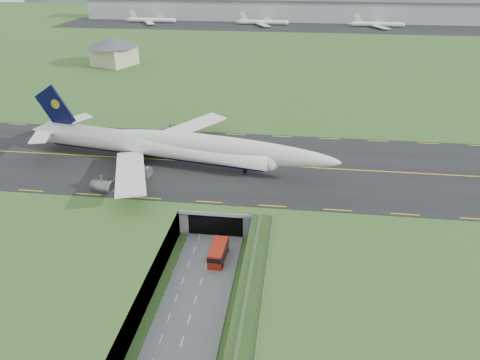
# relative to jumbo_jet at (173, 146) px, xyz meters

# --- Properties ---
(ground) EXTENTS (900.00, 900.00, 0.00)m
(ground) POSITION_rel_jumbo_jet_xyz_m (14.84, -30.94, -11.04)
(ground) COLOR #365D25
(ground) RESTS_ON ground
(airfield_deck) EXTENTS (800.00, 800.00, 6.00)m
(airfield_deck) POSITION_rel_jumbo_jet_xyz_m (14.84, -30.94, -8.04)
(airfield_deck) COLOR gray
(airfield_deck) RESTS_ON ground
(trench_road) EXTENTS (12.00, 75.00, 0.20)m
(trench_road) POSITION_rel_jumbo_jet_xyz_m (14.84, -38.44, -10.94)
(trench_road) COLOR slate
(trench_road) RESTS_ON ground
(taxiway) EXTENTS (800.00, 44.00, 0.18)m
(taxiway) POSITION_rel_jumbo_jet_xyz_m (14.84, 2.06, -4.95)
(taxiway) COLOR black
(taxiway) RESTS_ON airfield_deck
(tunnel_portal) EXTENTS (17.00, 22.30, 6.00)m
(tunnel_portal) POSITION_rel_jumbo_jet_xyz_m (14.84, -14.23, -7.71)
(tunnel_portal) COLOR gray
(tunnel_portal) RESTS_ON ground
(guideway) EXTENTS (3.00, 53.00, 7.05)m
(guideway) POSITION_rel_jumbo_jet_xyz_m (25.84, -50.05, -5.72)
(guideway) COLOR #A8A8A3
(guideway) RESTS_ON ground
(jumbo_jet) EXTENTS (85.53, 55.93, 18.80)m
(jumbo_jet) POSITION_rel_jumbo_jet_xyz_m (0.00, 0.00, 0.00)
(jumbo_jet) COLOR white
(jumbo_jet) RESTS_ON ground
(shuttle_tram) EXTENTS (3.25, 7.88, 3.17)m
(shuttle_tram) POSITION_rel_jumbo_jet_xyz_m (16.85, -31.39, -9.30)
(shuttle_tram) COLOR red
(shuttle_tram) RESTS_ON ground
(service_building) EXTENTS (31.09, 31.09, 13.00)m
(service_building) POSITION_rel_jumbo_jet_xyz_m (-56.90, 107.73, 2.66)
(service_building) COLOR #BFB68A
(service_building) RESTS_ON ground
(cargo_terminal) EXTENTS (320.00, 67.00, 15.60)m
(cargo_terminal) POSITION_rel_jumbo_jet_xyz_m (14.72, 268.48, 2.92)
(cargo_terminal) COLOR #B2B2B2
(cargo_terminal) RESTS_ON ground
(distant_hills) EXTENTS (700.00, 91.00, 60.00)m
(distant_hills) POSITION_rel_jumbo_jet_xyz_m (79.22, 399.06, -15.04)
(distant_hills) COLOR #4F5F59
(distant_hills) RESTS_ON ground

